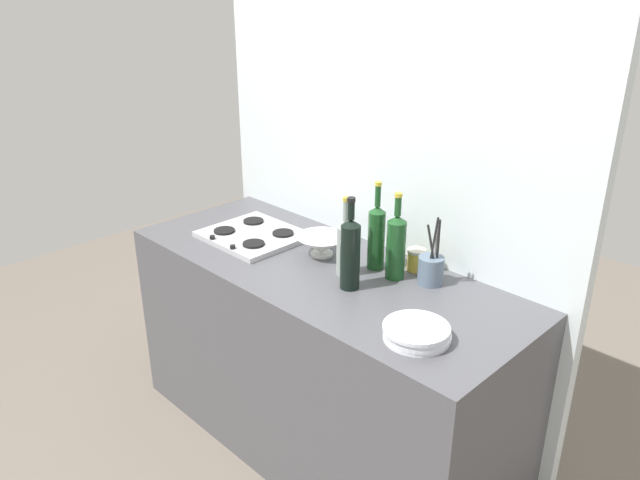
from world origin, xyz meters
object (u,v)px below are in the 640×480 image
object	(u,v)px
plate_stack	(417,332)
mixing_bowl	(322,245)
wine_bottle_leftmost	(376,236)
condiment_jar_front	(416,260)
utensil_crock	(431,269)
wine_bottle_mid_left	(350,252)
wine_bottle_rightmost	(396,245)
wine_bottle_mid_right	(345,246)
stovetop_hob	(254,235)

from	to	relation	value
plate_stack	mixing_bowl	bearing A→B (deg)	160.04
plate_stack	wine_bottle_leftmost	size ratio (longest dim) A/B	0.62
condiment_jar_front	mixing_bowl	bearing A→B (deg)	-155.89
utensil_crock	wine_bottle_mid_left	bearing A→B (deg)	-128.37
wine_bottle_leftmost	wine_bottle_mid_left	world-z (taller)	wine_bottle_leftmost
wine_bottle_rightmost	condiment_jar_front	bearing A→B (deg)	80.67
wine_bottle_rightmost	wine_bottle_leftmost	bearing A→B (deg)	172.64
mixing_bowl	condiment_jar_front	size ratio (longest dim) A/B	2.40
wine_bottle_mid_right	mixing_bowl	xyz separation A→B (m)	(-0.20, 0.06, -0.07)
utensil_crock	condiment_jar_front	distance (m)	0.13
stovetop_hob	condiment_jar_front	xyz separation A→B (m)	(0.73, 0.26, 0.03)
wine_bottle_mid_left	wine_bottle_rightmost	size ratio (longest dim) A/B	1.03
stovetop_hob	plate_stack	distance (m)	1.06
wine_bottle_leftmost	wine_bottle_mid_right	distance (m)	0.14
plate_stack	wine_bottle_leftmost	xyz separation A→B (m)	(-0.45, 0.32, 0.12)
stovetop_hob	condiment_jar_front	distance (m)	0.78
plate_stack	utensil_crock	world-z (taller)	utensil_crock
wine_bottle_mid_left	condiment_jar_front	distance (m)	0.33
stovetop_hob	wine_bottle_mid_left	world-z (taller)	wine_bottle_mid_left
wine_bottle_leftmost	wine_bottle_rightmost	distance (m)	0.11
wine_bottle_leftmost	utensil_crock	bearing A→B (deg)	10.42
stovetop_hob	plate_stack	xyz separation A→B (m)	(1.05, -0.17, 0.01)
wine_bottle_mid_right	stovetop_hob	bearing A→B (deg)	-177.29
wine_bottle_mid_left	wine_bottle_leftmost	bearing A→B (deg)	102.40
plate_stack	wine_bottle_rightmost	distance (m)	0.47
wine_bottle_leftmost	utensil_crock	xyz separation A→B (m)	(0.24, 0.04, -0.08)
plate_stack	wine_bottle_rightmost	bearing A→B (deg)	137.95
plate_stack	mixing_bowl	xyz separation A→B (m)	(-0.70, 0.25, 0.02)
wine_bottle_rightmost	condiment_jar_front	distance (m)	0.15
plate_stack	condiment_jar_front	xyz separation A→B (m)	(-0.32, 0.42, 0.02)
wine_bottle_mid_right	condiment_jar_front	size ratio (longest dim) A/B	3.59
condiment_jar_front	plate_stack	bearing A→B (deg)	-52.73
wine_bottle_mid_left	wine_bottle_rightmost	world-z (taller)	wine_bottle_mid_left
wine_bottle_mid_right	condiment_jar_front	bearing A→B (deg)	51.84
stovetop_hob	mixing_bowl	distance (m)	0.37
wine_bottle_leftmost	wine_bottle_rightmost	size ratio (longest dim) A/B	1.04
wine_bottle_leftmost	mixing_bowl	size ratio (longest dim) A/B	1.69
wine_bottle_rightmost	utensil_crock	world-z (taller)	wine_bottle_rightmost
wine_bottle_mid_left	wine_bottle_rightmost	xyz separation A→B (m)	(0.07, 0.19, -0.01)
plate_stack	wine_bottle_mid_right	bearing A→B (deg)	159.19
stovetop_hob	wine_bottle_leftmost	bearing A→B (deg)	14.62
wine_bottle_mid_left	mixing_bowl	world-z (taller)	wine_bottle_mid_left
stovetop_hob	wine_bottle_mid_right	bearing A→B (deg)	2.71
stovetop_hob	mixing_bowl	bearing A→B (deg)	14.04
utensil_crock	plate_stack	bearing A→B (deg)	-60.18
mixing_bowl	utensil_crock	xyz separation A→B (m)	(0.49, 0.11, 0.02)
stovetop_hob	wine_bottle_mid_right	world-z (taller)	wine_bottle_mid_right
plate_stack	wine_bottle_mid_left	bearing A→B (deg)	164.10
stovetop_hob	wine_bottle_mid_left	size ratio (longest dim) A/B	1.15
plate_stack	wine_bottle_leftmost	bearing A→B (deg)	144.64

